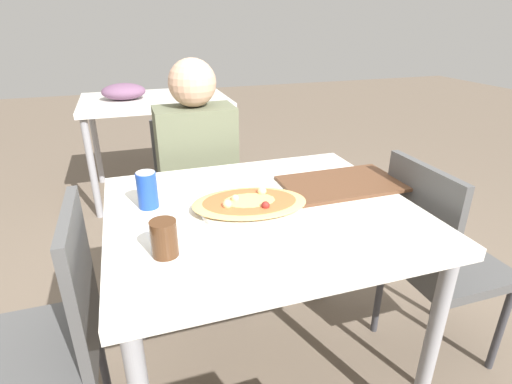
% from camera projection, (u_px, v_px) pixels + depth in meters
% --- Properties ---
extents(ground_plane, '(14.00, 14.00, 0.00)m').
position_uv_depth(ground_plane, '(261.00, 376.00, 1.65)').
color(ground_plane, '#6B5B4C').
extents(dining_table, '(1.01, 0.88, 0.78)m').
position_uv_depth(dining_table, '(262.00, 230.00, 1.37)').
color(dining_table, silver).
rests_on(dining_table, ground_plane).
extents(chair_far_seated, '(0.40, 0.40, 0.89)m').
position_uv_depth(chair_far_seated, '(196.00, 195.00, 2.08)').
color(chair_far_seated, '#4C4C4C').
rests_on(chair_far_seated, ground_plane).
extents(chair_side_left, '(0.40, 0.40, 0.89)m').
position_uv_depth(chair_side_left, '(49.00, 334.00, 1.18)').
color(chair_side_left, '#4C4C4C').
rests_on(chair_side_left, ground_plane).
extents(chair_side_right, '(0.40, 0.40, 0.89)m').
position_uv_depth(chair_side_right, '(435.00, 255.00, 1.57)').
color(chair_side_right, '#4C4C4C').
rests_on(chair_side_right, ground_plane).
extents(person_seated, '(0.36, 0.24, 1.20)m').
position_uv_depth(person_seated, '(198.00, 166.00, 1.90)').
color(person_seated, '#2D2D38').
rests_on(person_seated, ground_plane).
extents(pizza_main, '(0.41, 0.33, 0.05)m').
position_uv_depth(pizza_main, '(250.00, 205.00, 1.31)').
color(pizza_main, white).
rests_on(pizza_main, dining_table).
extents(soda_can, '(0.07, 0.07, 0.12)m').
position_uv_depth(soda_can, '(147.00, 190.00, 1.31)').
color(soda_can, '#1E47B2').
rests_on(soda_can, dining_table).
extents(drink_glass, '(0.07, 0.07, 0.10)m').
position_uv_depth(drink_glass, '(164.00, 238.00, 1.05)').
color(drink_glass, '#4C2D19').
rests_on(drink_glass, dining_table).
extents(serving_tray, '(0.44, 0.27, 0.01)m').
position_uv_depth(serving_tray, '(342.00, 183.00, 1.51)').
color(serving_tray, brown).
rests_on(serving_tray, dining_table).
extents(background_table, '(1.10, 0.80, 0.90)m').
position_uv_depth(background_table, '(150.00, 106.00, 3.09)').
color(background_table, silver).
rests_on(background_table, ground_plane).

